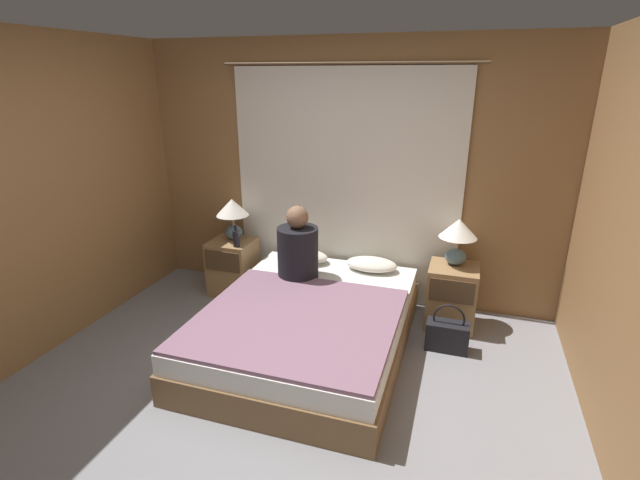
{
  "coord_description": "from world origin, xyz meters",
  "views": [
    {
      "loc": [
        1.12,
        -2.31,
        2.16
      ],
      "look_at": [
        0.0,
        1.17,
        0.85
      ],
      "focal_mm": 26.0,
      "sensor_mm": 36.0,
      "label": 1
    }
  ],
  "objects_px": {
    "nightstand_left": "(233,267)",
    "pillow_left": "(304,256)",
    "person_left_in_bed": "(298,249)",
    "lamp_right": "(458,234)",
    "pillow_right": "(371,264)",
    "lamp_left": "(232,213)",
    "beer_bottle_on_left_stand": "(236,238)",
    "handbag_on_floor": "(447,335)",
    "nightstand_right": "(451,296)",
    "bed": "(309,326)"
  },
  "relations": [
    {
      "from": "nightstand_right",
      "to": "person_left_in_bed",
      "type": "distance_m",
      "value": 1.45
    },
    {
      "from": "bed",
      "to": "person_left_in_bed",
      "type": "bearing_deg",
      "value": 118.94
    },
    {
      "from": "bed",
      "to": "lamp_left",
      "type": "distance_m",
      "value": 1.52
    },
    {
      "from": "nightstand_right",
      "to": "lamp_left",
      "type": "xyz_separation_m",
      "value": [
        -2.19,
        0.07,
        0.56
      ]
    },
    {
      "from": "pillow_left",
      "to": "person_left_in_bed",
      "type": "xyz_separation_m",
      "value": [
        0.07,
        -0.36,
        0.21
      ]
    },
    {
      "from": "beer_bottle_on_left_stand",
      "to": "handbag_on_floor",
      "type": "distance_m",
      "value": 2.15
    },
    {
      "from": "nightstand_left",
      "to": "person_left_in_bed",
      "type": "distance_m",
      "value": 0.96
    },
    {
      "from": "pillow_left",
      "to": "handbag_on_floor",
      "type": "relative_size",
      "value": 1.18
    },
    {
      "from": "person_left_in_bed",
      "to": "beer_bottle_on_left_stand",
      "type": "xyz_separation_m",
      "value": [
        -0.7,
        0.16,
        -0.03
      ]
    },
    {
      "from": "bed",
      "to": "lamp_left",
      "type": "height_order",
      "value": "lamp_left"
    },
    {
      "from": "nightstand_right",
      "to": "person_left_in_bed",
      "type": "xyz_separation_m",
      "value": [
        -1.36,
        -0.28,
        0.39
      ]
    },
    {
      "from": "bed",
      "to": "pillow_left",
      "type": "relative_size",
      "value": 4.25
    },
    {
      "from": "nightstand_right",
      "to": "lamp_right",
      "type": "distance_m",
      "value": 0.57
    },
    {
      "from": "lamp_left",
      "to": "person_left_in_bed",
      "type": "xyz_separation_m",
      "value": [
        0.83,
        -0.35,
        -0.17
      ]
    },
    {
      "from": "nightstand_right",
      "to": "lamp_left",
      "type": "bearing_deg",
      "value": 178.28
    },
    {
      "from": "bed",
      "to": "pillow_right",
      "type": "xyz_separation_m",
      "value": [
        0.34,
        0.84,
        0.26
      ]
    },
    {
      "from": "lamp_right",
      "to": "pillow_left",
      "type": "distance_m",
      "value": 1.49
    },
    {
      "from": "lamp_left",
      "to": "lamp_right",
      "type": "bearing_deg",
      "value": 0.0
    },
    {
      "from": "person_left_in_bed",
      "to": "handbag_on_floor",
      "type": "xyz_separation_m",
      "value": [
        1.37,
        -0.15,
        -0.55
      ]
    },
    {
      "from": "handbag_on_floor",
      "to": "lamp_left",
      "type": "bearing_deg",
      "value": 167.27
    },
    {
      "from": "nightstand_right",
      "to": "pillow_left",
      "type": "bearing_deg",
      "value": 176.78
    },
    {
      "from": "pillow_right",
      "to": "person_left_in_bed",
      "type": "relative_size",
      "value": 0.72
    },
    {
      "from": "person_left_in_bed",
      "to": "nightstand_left",
      "type": "bearing_deg",
      "value": 161.32
    },
    {
      "from": "bed",
      "to": "lamp_right",
      "type": "bearing_deg",
      "value": 37.1
    },
    {
      "from": "bed",
      "to": "nightstand_left",
      "type": "height_order",
      "value": "nightstand_left"
    },
    {
      "from": "pillow_left",
      "to": "beer_bottle_on_left_stand",
      "type": "height_order",
      "value": "beer_bottle_on_left_stand"
    },
    {
      "from": "pillow_left",
      "to": "handbag_on_floor",
      "type": "distance_m",
      "value": 1.56
    },
    {
      "from": "lamp_right",
      "to": "handbag_on_floor",
      "type": "distance_m",
      "value": 0.87
    },
    {
      "from": "lamp_left",
      "to": "pillow_left",
      "type": "bearing_deg",
      "value": 1.14
    },
    {
      "from": "nightstand_right",
      "to": "beer_bottle_on_left_stand",
      "type": "height_order",
      "value": "beer_bottle_on_left_stand"
    },
    {
      "from": "bed",
      "to": "handbag_on_floor",
      "type": "distance_m",
      "value": 1.15
    },
    {
      "from": "pillow_left",
      "to": "pillow_right",
      "type": "distance_m",
      "value": 0.68
    },
    {
      "from": "person_left_in_bed",
      "to": "lamp_right",
      "type": "bearing_deg",
      "value": 14.25
    },
    {
      "from": "nightstand_right",
      "to": "lamp_right",
      "type": "xyz_separation_m",
      "value": [
        0.0,
        0.07,
        0.56
      ]
    },
    {
      "from": "lamp_right",
      "to": "pillow_right",
      "type": "xyz_separation_m",
      "value": [
        -0.75,
        0.02,
        -0.39
      ]
    },
    {
      "from": "lamp_left",
      "to": "beer_bottle_on_left_stand",
      "type": "height_order",
      "value": "lamp_left"
    },
    {
      "from": "lamp_left",
      "to": "lamp_right",
      "type": "relative_size",
      "value": 1.0
    },
    {
      "from": "nightstand_left",
      "to": "pillow_left",
      "type": "bearing_deg",
      "value": 6.11
    },
    {
      "from": "lamp_right",
      "to": "pillow_left",
      "type": "relative_size",
      "value": 0.87
    },
    {
      "from": "nightstand_right",
      "to": "beer_bottle_on_left_stand",
      "type": "bearing_deg",
      "value": -176.54
    },
    {
      "from": "nightstand_right",
      "to": "pillow_right",
      "type": "bearing_deg",
      "value": 173.89
    },
    {
      "from": "handbag_on_floor",
      "to": "nightstand_left",
      "type": "bearing_deg",
      "value": 168.91
    },
    {
      "from": "nightstand_right",
      "to": "pillow_left",
      "type": "relative_size",
      "value": 1.17
    },
    {
      "from": "beer_bottle_on_left_stand",
      "to": "person_left_in_bed",
      "type": "bearing_deg",
      "value": -12.47
    },
    {
      "from": "nightstand_left",
      "to": "lamp_right",
      "type": "relative_size",
      "value": 1.34
    },
    {
      "from": "bed",
      "to": "pillow_left",
      "type": "distance_m",
      "value": 0.95
    },
    {
      "from": "nightstand_left",
      "to": "nightstand_right",
      "type": "bearing_deg",
      "value": 0.0
    },
    {
      "from": "bed",
      "to": "pillow_right",
      "type": "bearing_deg",
      "value": 68.0
    },
    {
      "from": "pillow_right",
      "to": "pillow_left",
      "type": "bearing_deg",
      "value": 180.0
    },
    {
      "from": "handbag_on_floor",
      "to": "beer_bottle_on_left_stand",
      "type": "bearing_deg",
      "value": 171.61
    }
  ]
}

